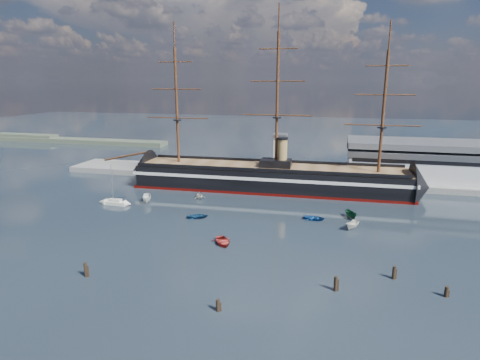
# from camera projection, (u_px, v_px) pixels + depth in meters

# --- Properties ---
(ground) EXTENTS (600.00, 600.00, 0.00)m
(ground) POSITION_uv_depth(u_px,v_px,m) (252.00, 207.00, 115.21)
(ground) COLOR black
(ground) RESTS_ON ground
(quay) EXTENTS (180.00, 18.00, 2.00)m
(quay) POSITION_uv_depth(u_px,v_px,m) (299.00, 180.00, 146.81)
(quay) COLOR slate
(quay) RESTS_ON ground
(warehouse) EXTENTS (63.00, 21.00, 11.60)m
(warehouse) POSITION_uv_depth(u_px,v_px,m) (442.00, 162.00, 137.53)
(warehouse) COLOR #B7BABC
(warehouse) RESTS_ON ground
(quay_tower) EXTENTS (5.00, 5.00, 15.00)m
(quay_tower) POSITION_uv_depth(u_px,v_px,m) (280.00, 154.00, 143.26)
(quay_tower) COLOR silver
(quay_tower) RESTS_ON ground
(shoreline) EXTENTS (120.00, 10.00, 4.00)m
(shoreline) POSITION_uv_depth(u_px,v_px,m) (56.00, 139.00, 236.66)
(shoreline) COLOR #3F4C38
(shoreline) RESTS_ON ground
(warship) EXTENTS (113.08, 18.49, 53.94)m
(warship) POSITION_uv_depth(u_px,v_px,m) (264.00, 177.00, 133.10)
(warship) COLOR black
(warship) RESTS_ON ground
(sailboat) EXTENTS (7.65, 2.76, 12.00)m
(sailboat) POSITION_uv_depth(u_px,v_px,m) (115.00, 202.00, 117.00)
(sailboat) COLOR silver
(sailboat) RESTS_ON ground
(motorboat_a) EXTENTS (7.70, 5.25, 2.90)m
(motorboat_a) POSITION_uv_depth(u_px,v_px,m) (147.00, 202.00, 119.21)
(motorboat_a) COLOR white
(motorboat_a) RESTS_ON ground
(motorboat_b) EXTENTS (2.36, 3.61, 1.57)m
(motorboat_b) POSITION_uv_depth(u_px,v_px,m) (198.00, 218.00, 105.71)
(motorboat_b) COLOR navy
(motorboat_b) RESTS_ON ground
(motorboat_c) EXTENTS (6.36, 4.91, 2.42)m
(motorboat_c) POSITION_uv_depth(u_px,v_px,m) (352.00, 229.00, 97.85)
(motorboat_c) COLOR beige
(motorboat_c) RESTS_ON ground
(motorboat_d) EXTENTS (6.49, 6.24, 2.31)m
(motorboat_d) POSITION_uv_depth(u_px,v_px,m) (200.00, 198.00, 123.25)
(motorboat_d) COLOR beige
(motorboat_d) RESTS_ON ground
(motorboat_e) EXTENTS (1.71, 3.50, 1.57)m
(motorboat_e) POSITION_uv_depth(u_px,v_px,m) (314.00, 220.00, 104.31)
(motorboat_e) COLOR navy
(motorboat_e) RESTS_ON ground
(motorboat_f) EXTENTS (6.25, 4.49, 2.36)m
(motorboat_f) POSITION_uv_depth(u_px,v_px,m) (351.00, 218.00, 105.54)
(motorboat_f) COLOR #104025
(motorboat_f) RESTS_ON ground
(motorboat_g) EXTENTS (4.02, 3.27, 1.77)m
(motorboat_g) POSITION_uv_depth(u_px,v_px,m) (223.00, 244.00, 88.94)
(motorboat_g) COLOR maroon
(motorboat_g) RESTS_ON ground
(piling_near_left) EXTENTS (0.64, 0.64, 3.47)m
(piling_near_left) POSITION_uv_depth(u_px,v_px,m) (86.00, 277.00, 74.17)
(piling_near_left) COLOR black
(piling_near_left) RESTS_ON ground
(piling_near_mid) EXTENTS (0.64, 0.64, 2.70)m
(piling_near_mid) POSITION_uv_depth(u_px,v_px,m) (218.00, 311.00, 63.11)
(piling_near_mid) COLOR black
(piling_near_mid) RESTS_ON ground
(piling_near_right) EXTENTS (0.64, 0.64, 3.41)m
(piling_near_right) POSITION_uv_depth(u_px,v_px,m) (335.00, 291.00, 69.15)
(piling_near_right) COLOR black
(piling_near_right) RESTS_ON ground
(piling_far_right) EXTENTS (0.64, 0.64, 3.17)m
(piling_far_right) POSITION_uv_depth(u_px,v_px,m) (393.00, 279.00, 73.30)
(piling_far_right) COLOR black
(piling_far_right) RESTS_ON ground
(piling_extra) EXTENTS (0.64, 0.64, 2.58)m
(piling_extra) POSITION_uv_depth(u_px,v_px,m) (446.00, 297.00, 67.21)
(piling_extra) COLOR black
(piling_extra) RESTS_ON ground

